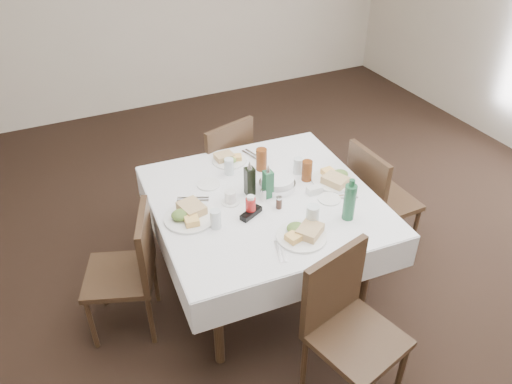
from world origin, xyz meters
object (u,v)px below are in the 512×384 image
(water_s, at_px, (312,216))
(dining_table, at_px, (264,208))
(water_e, at_px, (298,166))
(ketchup_bottle, at_px, (251,206))
(oil_cruet_green, at_px, (268,183))
(chair_north, at_px, (222,165))
(chair_south, at_px, (346,319))
(water_w, at_px, (216,219))
(oil_cruet_dark, at_px, (250,180))
(bread_basket, at_px, (277,183))
(green_bottle, at_px, (350,201))
(chair_east, at_px, (376,195))
(coffee_mug, at_px, (230,197))
(water_n, at_px, (229,166))
(chair_west, at_px, (132,266))

(water_s, bearing_deg, dining_table, 109.12)
(water_e, bearing_deg, ketchup_bottle, -149.71)
(water_s, xyz_separation_m, oil_cruet_green, (-0.10, 0.38, 0.03))
(chair_north, xyz_separation_m, ketchup_bottle, (-0.20, -0.96, 0.30))
(dining_table, relative_size, ketchup_bottle, 10.79)
(chair_south, distance_m, water_e, 1.13)
(chair_north, height_order, oil_cruet_green, oil_cruet_green)
(chair_north, bearing_deg, water_w, -113.58)
(chair_south, xyz_separation_m, oil_cruet_dark, (-0.11, 0.98, 0.34))
(water_w, bearing_deg, dining_table, 20.25)
(chair_south, relative_size, water_e, 8.15)
(water_e, xyz_separation_m, bread_basket, (-0.21, -0.10, -0.02))
(chair_south, bearing_deg, bread_basket, 85.29)
(oil_cruet_green, bearing_deg, dining_table, -168.48)
(water_s, bearing_deg, green_bottle, -6.50)
(chair_east, bearing_deg, coffee_mug, 177.10)
(water_n, bearing_deg, chair_north, 74.44)
(green_bottle, bearing_deg, bread_basket, 116.79)
(oil_cruet_green, height_order, coffee_mug, oil_cruet_green)
(chair_east, distance_m, coffee_mug, 1.15)
(chair_east, xyz_separation_m, oil_cruet_green, (-0.87, 0.02, 0.35))
(chair_east, bearing_deg, oil_cruet_green, 179.00)
(water_e, xyz_separation_m, oil_cruet_dark, (-0.40, -0.08, 0.05))
(bread_basket, height_order, ketchup_bottle, ketchup_bottle)
(green_bottle, bearing_deg, dining_table, 132.24)
(chair_south, bearing_deg, water_s, 81.19)
(oil_cruet_dark, bearing_deg, chair_south, -83.60)
(water_n, height_order, water_w, water_w)
(chair_east, relative_size, coffee_mug, 7.72)
(chair_south, xyz_separation_m, bread_basket, (0.08, 0.96, 0.27))
(water_n, distance_m, ketchup_bottle, 0.48)
(water_n, bearing_deg, water_s, -73.37)
(water_e, bearing_deg, oil_cruet_dark, -168.39)
(oil_cruet_green, distance_m, coffee_mug, 0.25)
(coffee_mug, xyz_separation_m, green_bottle, (0.57, -0.45, 0.08))
(oil_cruet_green, bearing_deg, chair_north, 88.77)
(chair_west, distance_m, water_s, 1.13)
(chair_south, height_order, green_bottle, green_bottle)
(oil_cruet_dark, bearing_deg, chair_north, 81.93)
(oil_cruet_dark, distance_m, green_bottle, 0.64)
(water_s, distance_m, oil_cruet_dark, 0.50)
(chair_east, xyz_separation_m, ketchup_bottle, (-1.05, -0.11, 0.31))
(water_n, relative_size, coffee_mug, 0.99)
(bread_basket, height_order, green_bottle, green_bottle)
(dining_table, height_order, chair_west, chair_west)
(dining_table, bearing_deg, water_w, -159.75)
(chair_east, distance_m, water_s, 0.91)
(chair_west, distance_m, oil_cruet_dark, 0.89)
(water_n, height_order, ketchup_bottle, ketchup_bottle)
(water_n, distance_m, green_bottle, 0.88)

